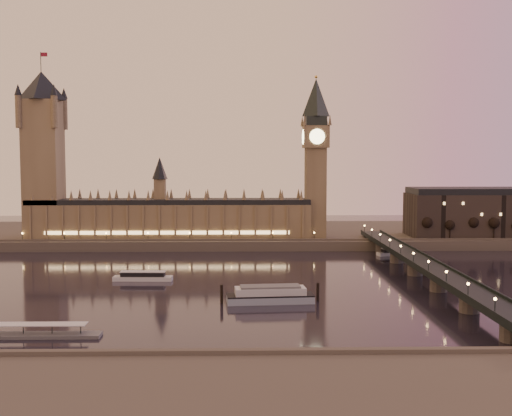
{
  "coord_description": "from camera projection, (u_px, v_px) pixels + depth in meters",
  "views": [
    {
      "loc": [
        7.83,
        -290.92,
        57.58
      ],
      "look_at": [
        14.05,
        35.0,
        32.05
      ],
      "focal_mm": 45.0,
      "sensor_mm": 36.0,
      "label": 1
    }
  ],
  "objects": [
    {
      "name": "ground",
      "position": [
        227.0,
        283.0,
        294.32
      ],
      "size": [
        700.0,
        700.0,
        0.0
      ],
      "primitive_type": "plane",
      "color": "black",
      "rests_on": "ground"
    },
    {
      "name": "palace_of_westminster",
      "position": [
        169.0,
        214.0,
        412.46
      ],
      "size": [
        180.0,
        26.62,
        52.0
      ],
      "color": "brown",
      "rests_on": "ground"
    },
    {
      "name": "bare_tree_0",
      "position": [
        427.0,
        226.0,
        404.15
      ],
      "size": [
        5.87,
        5.87,
        11.94
      ],
      "color": "black",
      "rests_on": "ground"
    },
    {
      "name": "bare_tree_3",
      "position": [
        495.0,
        226.0,
        404.98
      ],
      "size": [
        5.87,
        5.87,
        11.94
      ],
      "color": "black",
      "rests_on": "ground"
    },
    {
      "name": "big_ben",
      "position": [
        316.0,
        148.0,
        410.95
      ],
      "size": [
        17.68,
        17.68,
        104.0
      ],
      "color": "brown",
      "rests_on": "ground"
    },
    {
      "name": "far_embankment",
      "position": [
        275.0,
        234.0,
        459.13
      ],
      "size": [
        560.0,
        130.0,
        6.0
      ],
      "primitive_type": "cube",
      "color": "#423D35",
      "rests_on": "ground"
    },
    {
      "name": "moored_barge",
      "position": [
        270.0,
        295.0,
        255.25
      ],
      "size": [
        39.82,
        12.5,
        7.32
      ],
      "rotation": [
        0.0,
        0.0,
        0.08
      ],
      "color": "#8798AC",
      "rests_on": "ground"
    },
    {
      "name": "cruise_boat_b",
      "position": [
        396.0,
        252.0,
        379.42
      ],
      "size": [
        24.08,
        10.64,
        4.31
      ],
      "rotation": [
        0.0,
        0.0,
        0.21
      ],
      "color": "silver",
      "rests_on": "ground"
    },
    {
      "name": "victoria_tower",
      "position": [
        43.0,
        145.0,
        407.51
      ],
      "size": [
        31.68,
        31.68,
        118.0
      ],
      "color": "brown",
      "rests_on": "ground"
    },
    {
      "name": "bare_tree_1",
      "position": [
        450.0,
        226.0,
        404.43
      ],
      "size": [
        5.87,
        5.87,
        11.94
      ],
      "color": "black",
      "rests_on": "ground"
    },
    {
      "name": "bare_tree_2",
      "position": [
        472.0,
        226.0,
        404.7
      ],
      "size": [
        5.87,
        5.87,
        11.94
      ],
      "color": "black",
      "rests_on": "ground"
    },
    {
      "name": "cruise_boat_a",
      "position": [
        143.0,
        276.0,
        301.29
      ],
      "size": [
        27.88,
        7.02,
        4.43
      ],
      "rotation": [
        0.0,
        0.0,
        -0.04
      ],
      "color": "silver",
      "rests_on": "ground"
    },
    {
      "name": "westminster_bridge",
      "position": [
        425.0,
        271.0,
        295.63
      ],
      "size": [
        13.2,
        260.0,
        15.3
      ],
      "color": "black",
      "rests_on": "ground"
    },
    {
      "name": "pontoon_pier",
      "position": [
        40.0,
        334.0,
        206.31
      ],
      "size": [
        38.66,
        6.44,
        10.31
      ],
      "color": "#595B5E",
      "rests_on": "ground"
    }
  ]
}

